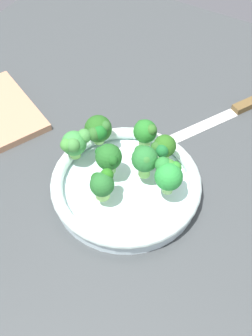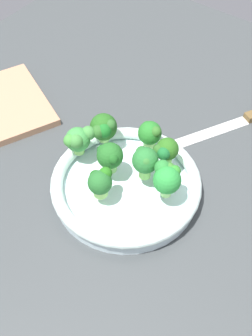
% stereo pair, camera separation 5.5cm
% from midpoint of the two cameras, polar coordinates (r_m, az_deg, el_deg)
% --- Properties ---
extents(ground_plane, '(1.30, 1.30, 0.03)m').
position_cam_midpoint_polar(ground_plane, '(0.89, 4.02, -3.72)').
color(ground_plane, '#3D4243').
extents(bowl, '(0.28, 0.28, 0.04)m').
position_cam_midpoint_polar(bowl, '(0.86, 1.82, -2.25)').
color(bowl, white).
rests_on(bowl, ground_plane).
extents(broccoli_floret_0, '(0.05, 0.05, 0.07)m').
position_cam_midpoint_polar(broccoli_floret_0, '(0.82, 4.29, 0.81)').
color(broccoli_floret_0, '#83CC5A').
rests_on(broccoli_floret_0, bowl).
extents(broccoli_floret_1, '(0.05, 0.06, 0.06)m').
position_cam_midpoint_polar(broccoli_floret_1, '(0.86, -4.15, 3.46)').
color(broccoli_floret_1, '#76B54F').
rests_on(broccoli_floret_1, bowl).
extents(broccoli_floret_2, '(0.04, 0.05, 0.06)m').
position_cam_midpoint_polar(broccoli_floret_2, '(0.84, 6.75, 2.08)').
color(broccoli_floret_2, '#75BC4E').
rests_on(broccoli_floret_2, bowl).
extents(broccoli_floret_3, '(0.06, 0.05, 0.06)m').
position_cam_midpoint_polar(broccoli_floret_3, '(0.80, 7.04, -1.23)').
color(broccoli_floret_3, '#90C86C').
rests_on(broccoli_floret_3, bowl).
extents(broccoli_floret_4, '(0.05, 0.05, 0.06)m').
position_cam_midpoint_polar(broccoli_floret_4, '(0.83, -0.14, 1.37)').
color(broccoli_floret_4, '#7BB45B').
rests_on(broccoli_floret_4, bowl).
extents(broccoli_floret_5, '(0.05, 0.05, 0.05)m').
position_cam_midpoint_polar(broccoli_floret_5, '(0.80, -1.27, -1.80)').
color(broccoli_floret_5, '#94CF62').
rests_on(broccoli_floret_5, bowl).
extents(broccoli_floret_6, '(0.05, 0.05, 0.06)m').
position_cam_midpoint_polar(broccoli_floret_6, '(0.88, 4.78, 4.26)').
color(broccoli_floret_6, '#A0DA74').
rests_on(broccoli_floret_6, bowl).
extents(broccoli_floret_7, '(0.05, 0.06, 0.06)m').
position_cam_midpoint_polar(broccoli_floret_7, '(0.88, -1.03, 4.91)').
color(broccoli_floret_7, '#9AD46F').
rests_on(broccoli_floret_7, bowl).
extents(knife, '(0.15, 0.24, 0.01)m').
position_cam_midpoint_polar(knife, '(1.04, 16.13, 5.81)').
color(knife, silver).
rests_on(knife, ground_plane).
extents(cutting_board, '(0.27, 0.24, 0.02)m').
position_cam_midpoint_polar(cutting_board, '(1.06, -13.13, 7.62)').
color(cutting_board, tan).
rests_on(cutting_board, ground_plane).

